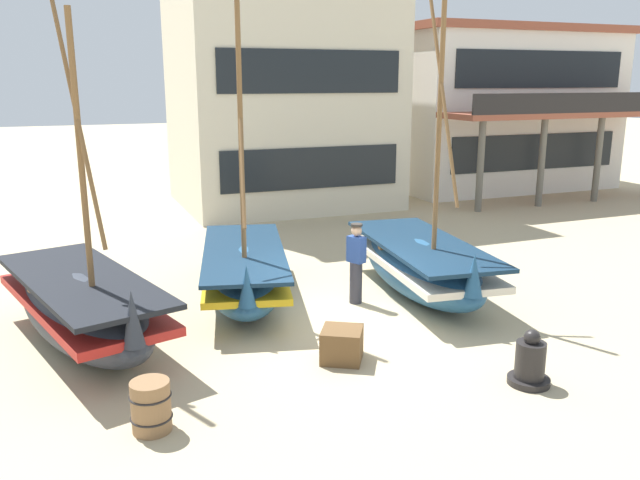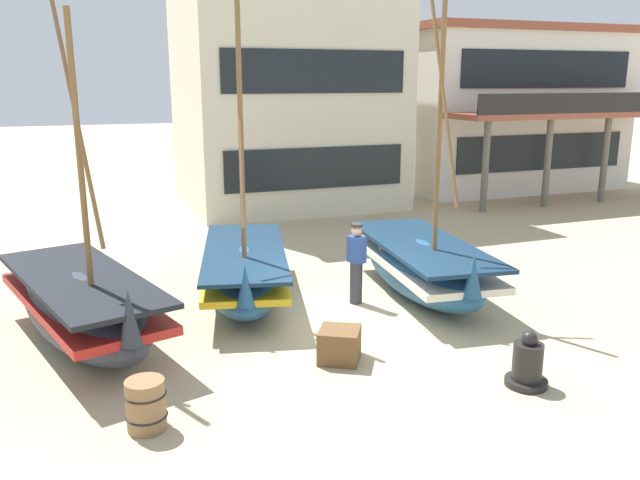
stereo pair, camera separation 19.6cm
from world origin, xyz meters
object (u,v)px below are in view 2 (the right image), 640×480
object	(u,v)px
fishing_boat_near_left	(422,265)
wooden_barrel	(146,405)
harbor_building_main	(286,72)
fishing_boat_far_right	(245,271)
cargo_crate	(339,345)
capstan_winch	(527,365)
harbor_building_annex	(492,108)
fishing_boat_centre_large	(83,306)
fisherman_by_hull	(356,264)

from	to	relation	value
fishing_boat_near_left	wooden_barrel	size ratio (longest dim) A/B	9.77
harbor_building_main	fishing_boat_far_right	bearing A→B (deg)	-112.88
cargo_crate	harbor_building_main	bearing A→B (deg)	75.22
fishing_boat_far_right	cargo_crate	distance (m)	3.68
fishing_boat_far_right	capstan_winch	world-z (taller)	fishing_boat_far_right
harbor_building_main	harbor_building_annex	world-z (taller)	harbor_building_main
fishing_boat_centre_large	cargo_crate	distance (m)	4.53
harbor_building_main	fisherman_by_hull	bearing A→B (deg)	-101.13
fishing_boat_near_left	fishing_boat_far_right	size ratio (longest dim) A/B	1.08
capstan_winch	harbor_building_annex	distance (m)	20.38
capstan_winch	harbor_building_main	world-z (taller)	harbor_building_main
cargo_crate	harbor_building_annex	size ratio (longest dim) A/B	0.07
wooden_barrel	fishing_boat_near_left	bearing A→B (deg)	30.15
fishing_boat_centre_large	harbor_building_annex	size ratio (longest dim) A/B	0.62
wooden_barrel	harbor_building_main	distance (m)	16.94
fishing_boat_far_right	fisherman_by_hull	size ratio (longest dim) A/B	3.74
cargo_crate	harbor_building_main	world-z (taller)	harbor_building_main
capstan_winch	cargo_crate	distance (m)	2.96
fishing_boat_far_right	cargo_crate	xyz separation A→B (m)	(0.65, -3.61, -0.34)
harbor_building_annex	harbor_building_main	bearing A→B (deg)	-172.97
harbor_building_main	cargo_crate	bearing A→B (deg)	-104.78
fishing_boat_near_left	fisherman_by_hull	world-z (taller)	fishing_boat_near_left
fishing_boat_centre_large	harbor_building_main	size ratio (longest dim) A/B	0.62
fisherman_by_hull	harbor_building_main	world-z (taller)	harbor_building_main
wooden_barrel	harbor_building_annex	size ratio (longest dim) A/B	0.07
capstan_winch	fishing_boat_near_left	bearing A→B (deg)	81.30
fisherman_by_hull	capstan_winch	world-z (taller)	fisherman_by_hull
fishing_boat_far_right	harbor_building_annex	size ratio (longest dim) A/B	0.66
fisherman_by_hull	fishing_boat_near_left	bearing A→B (deg)	0.60
fishing_boat_far_right	capstan_winch	size ratio (longest dim) A/B	7.20
harbor_building_main	harbor_building_annex	size ratio (longest dim) A/B	0.99
fishing_boat_far_right	wooden_barrel	xyz separation A→B (m)	(-2.57, -4.70, -0.26)
fisherman_by_hull	cargo_crate	size ratio (longest dim) A/B	2.58
wooden_barrel	harbor_building_annex	xyz separation A→B (m)	(16.65, 16.05, 2.97)
capstan_winch	cargo_crate	size ratio (longest dim) A/B	1.34
fishing_boat_near_left	fishing_boat_far_right	world-z (taller)	fishing_boat_near_left
fishing_boat_near_left	fishing_boat_centre_large	world-z (taller)	fishing_boat_near_left
fishing_boat_near_left	harbor_building_main	distance (m)	12.00
fishing_boat_near_left	cargo_crate	bearing A→B (deg)	-139.82
harbor_building_annex	cargo_crate	bearing A→B (deg)	-131.91
fishing_boat_centre_large	fishing_boat_near_left	bearing A→B (deg)	1.87
fishing_boat_near_left	fishing_boat_centre_large	distance (m)	6.87
cargo_crate	harbor_building_main	size ratio (longest dim) A/B	0.07
fisherman_by_hull	harbor_building_annex	bearing A→B (deg)	46.07
fisherman_by_hull	harbor_building_annex	xyz separation A→B (m)	(12.02, 12.47, 2.48)
fisherman_by_hull	harbor_building_annex	distance (m)	17.50
fishing_boat_near_left	wooden_barrel	xyz separation A→B (m)	(-6.19, -3.60, -0.30)
fisherman_by_hull	harbor_building_main	size ratio (longest dim) A/B	0.18
fishing_boat_near_left	capstan_winch	size ratio (longest dim) A/B	7.81
harbor_building_annex	fishing_boat_near_left	bearing A→B (deg)	-130.02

